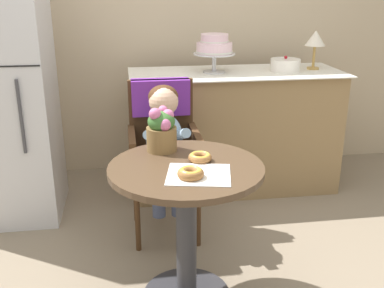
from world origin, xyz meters
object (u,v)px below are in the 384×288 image
donut_front (200,157)px  refrigerator (1,92)px  round_layer_cake (285,65)px  flower_vase (162,130)px  seated_child (165,135)px  table_lamp (315,40)px  cafe_table (186,207)px  donut_mid (191,173)px  tiered_cake_stand (214,47)px  wicker_chair (163,133)px

donut_front → refrigerator: refrigerator is taller
donut_front → round_layer_cake: bearing=55.8°
flower_vase → round_layer_cake: size_ratio=1.04×
seated_child → round_layer_cake: 1.20m
table_lamp → refrigerator: bearing=-174.2°
cafe_table → refrigerator: refrigerator is taller
round_layer_cake → donut_mid: bearing=-122.5°
cafe_table → donut_front: 0.25m
seated_child → round_layer_cake: size_ratio=3.35×
donut_mid → refrigerator: (-1.05, 1.24, 0.11)m
cafe_table → seated_child: size_ratio=0.99×
donut_front → tiered_cake_stand: size_ratio=0.37×
flower_vase → tiered_cake_stand: size_ratio=0.75×
seated_child → donut_mid: seated_child is taller
cafe_table → table_lamp: (1.14, 1.32, 0.61)m
wicker_chair → refrigerator: size_ratio=0.56×
donut_mid → table_lamp: bearing=52.2°
seated_child → refrigerator: size_ratio=0.43×
seated_child → donut_mid: size_ratio=6.26×
donut_mid → tiered_cake_stand: (0.38, 1.44, 0.34)m
cafe_table → wicker_chair: (-0.04, 0.75, 0.13)m
cafe_table → table_lamp: size_ratio=2.53×
wicker_chair → refrigerator: 1.09m
donut_mid → tiered_cake_stand: tiered_cake_stand is taller
round_layer_cake → table_lamp: 0.30m
donut_front → round_layer_cake: size_ratio=0.51×
cafe_table → tiered_cake_stand: tiered_cake_stand is taller
cafe_table → flower_vase: flower_vase is taller
seated_child → tiered_cake_stand: size_ratio=2.42×
donut_front → flower_vase: 0.25m
table_lamp → tiered_cake_stand: bearing=-178.2°
flower_vase → table_lamp: (1.23, 1.11, 0.29)m
wicker_chair → flower_vase: (-0.05, -0.53, 0.19)m
donut_mid → flower_vase: (-0.09, 0.36, 0.08)m
donut_front → round_layer_cake: (0.83, 1.23, 0.20)m
donut_front → table_lamp: size_ratio=0.39×
seated_child → donut_front: size_ratio=6.55×
wicker_chair → round_layer_cake: bearing=24.3°
flower_vase → tiered_cake_stand: bearing=66.4°
round_layer_cake → table_lamp: size_ratio=0.76×
table_lamp → refrigerator: refrigerator is taller
donut_front → flower_vase: size_ratio=0.49×
flower_vase → refrigerator: refrigerator is taller
donut_front → cafe_table: bearing=-147.3°
seated_child → flower_vase: bearing=-97.1°
table_lamp → round_layer_cake: bearing=-167.6°
donut_front → tiered_cake_stand: tiered_cake_stand is taller
donut_front → tiered_cake_stand: (0.31, 1.25, 0.34)m
refrigerator → donut_mid: bearing=-49.7°
tiered_cake_stand → donut_front: bearing=-103.9°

